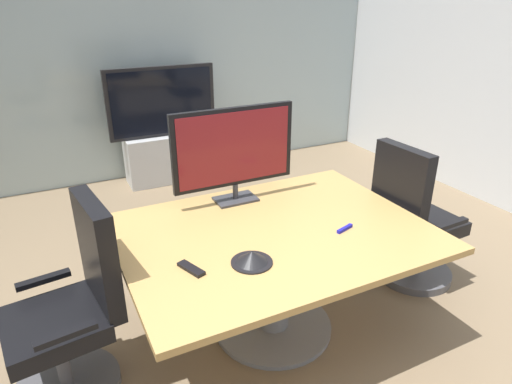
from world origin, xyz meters
TOP-DOWN VIEW (x-y plane):
  - ground_plane at (0.00, 0.00)m, footprint 7.62×7.62m
  - wall_back_glass_partition at (0.00, 3.31)m, footprint 6.20×0.10m
  - conference_table at (0.11, 0.15)m, footprint 1.79×1.34m
  - office_chair_left at (-1.05, 0.21)m, footprint 0.62×0.60m
  - office_chair_right at (1.27, 0.18)m, footprint 0.60×0.58m
  - tv_monitor at (0.08, 0.65)m, footprint 0.84×0.18m
  - wall_display_unit at (0.22, 2.95)m, footprint 1.20×0.36m
  - conference_phone at (-0.17, -0.10)m, footprint 0.22×0.22m
  - remote_control at (-0.47, -0.03)m, footprint 0.11×0.18m
  - whiteboard_marker at (0.48, -0.03)m, footprint 0.13×0.06m

SIDE VIEW (x-z plane):
  - ground_plane at x=0.00m, z-range 0.00..0.00m
  - wall_display_unit at x=0.22m, z-range -0.21..1.10m
  - office_chair_left at x=-1.05m, z-range -0.09..1.00m
  - office_chair_right at x=1.27m, z-range -0.09..1.00m
  - conference_table at x=0.11m, z-range 0.19..0.91m
  - remote_control at x=-0.47m, z-range 0.72..0.74m
  - whiteboard_marker at x=0.48m, z-range 0.72..0.74m
  - conference_phone at x=-0.17m, z-range 0.72..0.79m
  - tv_monitor at x=0.08m, z-range 0.76..1.40m
  - wall_back_glass_partition at x=0.00m, z-range 0.00..2.72m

